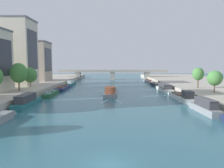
{
  "coord_description": "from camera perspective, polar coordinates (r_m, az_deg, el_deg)",
  "views": [
    {
      "loc": [
        0.4,
        -19.18,
        9.51
      ],
      "look_at": [
        0.0,
        50.5,
        2.97
      ],
      "focal_mm": 34.25,
      "sensor_mm": 36.0,
      "label": 1
    }
  ],
  "objects": [
    {
      "name": "moored_boat_right_gap_after",
      "position": [
        45.86,
        23.41,
        -5.54
      ],
      "size": [
        2.5,
        11.37,
        2.86
      ],
      "color": "gray",
      "rests_on": "ground"
    },
    {
      "name": "quay_right",
      "position": [
        84.0,
        27.59,
        -1.09
      ],
      "size": [
        36.0,
        170.0,
        1.94
      ],
      "primitive_type": "cube",
      "color": "#B7AD9E",
      "rests_on": "ground"
    },
    {
      "name": "moored_boat_right_downstream",
      "position": [
        78.45,
        13.72,
        -0.97
      ],
      "size": [
        3.49,
        16.58,
        2.55
      ],
      "color": "silver",
      "rests_on": "ground"
    },
    {
      "name": "moored_boat_left_far",
      "position": [
        66.96,
        -15.95,
        -2.5
      ],
      "size": [
        2.61,
        12.78,
        2.22
      ],
      "color": "#235633",
      "rests_on": "ground"
    },
    {
      "name": "barge_midriver",
      "position": [
        67.12,
        -0.29,
        -2.0
      ],
      "size": [
        4.31,
        20.41,
        3.05
      ],
      "color": "gray",
      "rests_on": "ground"
    },
    {
      "name": "building_left_far_end",
      "position": [
        103.69,
        -20.27,
        5.73
      ],
      "size": [
        14.13,
        12.33,
        17.65
      ],
      "color": "#A89989",
      "rests_on": "quay_left"
    },
    {
      "name": "tree_right_past_mid",
      "position": [
        62.17,
        25.74,
        1.42
      ],
      "size": [
        3.88,
        3.88,
        5.87
      ],
      "color": "brown",
      "rests_on": "quay_right"
    },
    {
      "name": "tree_right_nearest",
      "position": [
        72.42,
        22.03,
        2.49
      ],
      "size": [
        3.55,
        3.55,
        6.47
      ],
      "color": "brown",
      "rests_on": "quay_right"
    },
    {
      "name": "wake_behind_barge",
      "position": [
        54.25,
        -0.2,
        -4.72
      ],
      "size": [
        5.6,
        5.97,
        0.03
      ],
      "color": "#A5D1DB",
      "rests_on": "ground"
    },
    {
      "name": "moored_boat_right_far",
      "position": [
        97.73,
        11.27,
        0.01
      ],
      "size": [
        3.81,
        17.01,
        2.22
      ],
      "color": "black",
      "rests_on": "ground"
    },
    {
      "name": "tree_left_by_lamp",
      "position": [
        74.86,
        -21.02,
        2.22
      ],
      "size": [
        4.45,
        4.45,
        6.35
      ],
      "color": "brown",
      "rests_on": "quay_left"
    },
    {
      "name": "moored_boat_right_second",
      "position": [
        114.48,
        9.67,
        0.78
      ],
      "size": [
        3.18,
        15.78,
        2.11
      ],
      "color": "gray",
      "rests_on": "ground"
    },
    {
      "name": "moored_boat_right_midway",
      "position": [
        59.76,
        18.1,
        -3.2
      ],
      "size": [
        3.31,
        15.12,
        2.95
      ],
      "color": "silver",
      "rests_on": "ground"
    },
    {
      "name": "moored_boat_left_downstream",
      "position": [
        82.35,
        -12.93,
        -1.04
      ],
      "size": [
        3.62,
        16.82,
        2.11
      ],
      "color": "#1E284C",
      "rests_on": "ground"
    },
    {
      "name": "building_left_middle",
      "position": [
        84.14,
        -25.47,
        7.62
      ],
      "size": [
        16.28,
        11.7,
        23.24
      ],
      "color": "beige",
      "rests_on": "quay_left"
    },
    {
      "name": "moored_boat_left_second",
      "position": [
        51.76,
        -21.79,
        -4.28
      ],
      "size": [
        2.79,
        12.8,
        2.86
      ],
      "color": "#23666B",
      "rests_on": "ground"
    },
    {
      "name": "bridge_far",
      "position": [
        128.93,
        0.15,
        2.86
      ],
      "size": [
        65.74,
        4.4,
        6.02
      ],
      "color": "#9E998E",
      "rests_on": "ground"
    },
    {
      "name": "quay_left",
      "position": [
        84.37,
        -27.42,
        -1.05
      ],
      "size": [
        36.0,
        170.0,
        1.94
      ],
      "primitive_type": "cube",
      "color": "#B7AD9E",
      "rests_on": "ground"
    },
    {
      "name": "tree_left_third",
      "position": [
        65.63,
        -23.66,
        2.71
      ],
      "size": [
        4.75,
        4.75,
        7.87
      ],
      "color": "brown",
      "rests_on": "quay_left"
    },
    {
      "name": "moored_boat_left_gap_after",
      "position": [
        97.06,
        -10.9,
        0.32
      ],
      "size": [
        2.44,
        12.12,
        2.76
      ],
      "color": "#23666B",
      "rests_on": "ground"
    },
    {
      "name": "ground_plane",
      "position": [
        21.41,
        -0.83,
        -21.01
      ],
      "size": [
        400.0,
        400.0,
        0.0
      ],
      "primitive_type": "plane",
      "color": "#336675"
    }
  ]
}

